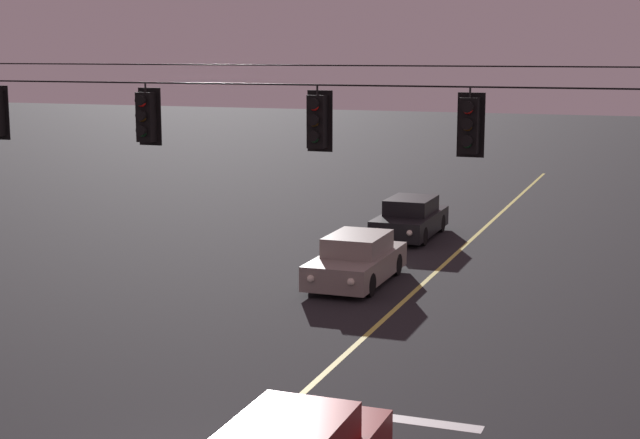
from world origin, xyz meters
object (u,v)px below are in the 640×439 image
object	(u,v)px
traffic_light_left_inner	(146,117)
traffic_light_right_inner	(469,125)
traffic_light_centre	(317,121)
car_oncoming_lead	(356,260)
car_oncoming_trailing	(410,219)

from	to	relation	value
traffic_light_left_inner	traffic_light_right_inner	world-z (taller)	same
traffic_light_centre	traffic_light_right_inner	xyz separation A→B (m)	(2.79, 0.00, 0.00)
traffic_light_right_inner	car_oncoming_lead	size ratio (longest dim) A/B	0.28
traffic_light_right_inner	car_oncoming_trailing	xyz separation A→B (m)	(-5.25, 16.18, -4.58)
traffic_light_left_inner	car_oncoming_lead	xyz separation A→B (m)	(1.41, 8.99, -4.58)
traffic_light_centre	car_oncoming_lead	world-z (taller)	traffic_light_centre
traffic_light_right_inner	car_oncoming_lead	distance (m)	11.22
traffic_light_right_inner	car_oncoming_trailing	size ratio (longest dim) A/B	0.28
traffic_light_centre	traffic_light_left_inner	bearing A→B (deg)	180.00
traffic_light_right_inner	car_oncoming_trailing	world-z (taller)	traffic_light_right_inner
traffic_light_left_inner	car_oncoming_lead	world-z (taller)	traffic_light_left_inner
traffic_light_centre	traffic_light_right_inner	distance (m)	2.79
traffic_light_left_inner	traffic_light_right_inner	size ratio (longest dim) A/B	1.00
traffic_light_left_inner	car_oncoming_trailing	xyz separation A→B (m)	(1.08, 16.18, -4.58)
traffic_light_left_inner	car_oncoming_lead	size ratio (longest dim) A/B	0.28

